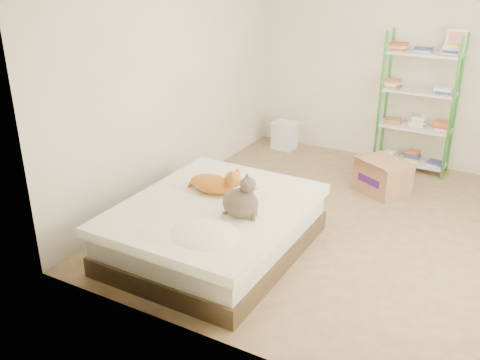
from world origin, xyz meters
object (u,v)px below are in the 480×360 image
Objects in this scene: bed at (214,228)px; cardboard_box at (383,176)px; grey_cat at (240,197)px; shelf_unit at (418,106)px; white_bin at (285,135)px; orange_cat at (212,182)px.

bed is 2.65× the size of cardboard_box.
grey_cat is 0.53× the size of cardboard_box.
shelf_unit is 1.83m from white_bin.
orange_cat is 0.31× the size of shelf_unit.
bed is at bearing -77.95° from white_bin.
cardboard_box is at bearing -33.76° from grey_cat.
bed is 5.02× the size of grey_cat.
shelf_unit is 2.46× the size of cardboard_box.
white_bin is at bearing -175.91° from cardboard_box.
grey_cat is 2.30m from cardboard_box.
bed is at bearing -85.42° from cardboard_box.
cardboard_box is at bearing -98.15° from shelf_unit.
bed is 3.52× the size of orange_cat.
bed is 3.19m from shelf_unit.
grey_cat reaches higher than orange_cat.
bed is 0.43m from orange_cat.
bed reaches higher than cardboard_box.
white_bin is at bearing 102.42° from bed.
orange_cat is at bearing -114.83° from shelf_unit.
shelf_unit reaches higher than bed.
cardboard_box is (0.66, 2.16, -0.47)m from grey_cat.
orange_cat is at bearing -91.39° from cardboard_box.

